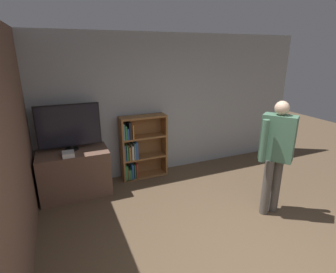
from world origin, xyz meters
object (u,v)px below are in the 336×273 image
(television, at_px, (69,127))
(game_console, at_px, (68,154))
(bookshelf, at_px, (139,148))
(person, at_px, (276,149))

(television, xyz_separation_m, game_console, (-0.07, -0.28, -0.37))
(game_console, height_order, bookshelf, bookshelf)
(television, relative_size, bookshelf, 0.82)
(television, distance_m, game_console, 0.47)
(television, height_order, person, person)
(person, bearing_deg, game_console, -154.05)
(game_console, height_order, person, person)
(game_console, distance_m, person, 3.16)
(television, bearing_deg, person, -34.48)
(bookshelf, distance_m, person, 2.46)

